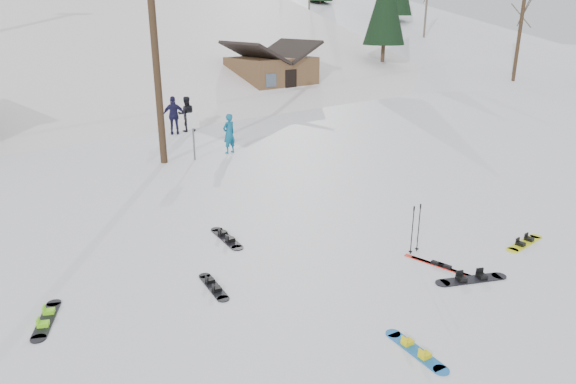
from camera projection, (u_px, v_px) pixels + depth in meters
ground at (455, 368)px, 8.19m from camera, size 200.00×200.00×0.00m
ridge_right at (288, 139)px, 71.08m from camera, size 45.66×93.98×54.59m
treeline_right at (318, 63)px, 60.46m from camera, size 20.00×60.00×10.00m
utility_pole at (154, 35)px, 18.05m from camera, size 2.00×0.26×9.00m
utility_pole_right at (521, 24)px, 39.53m from camera, size 2.00×0.26×9.00m
trail_sign at (193, 128)px, 19.52m from camera, size 0.50×0.09×1.85m
cabin at (272, 76)px, 34.21m from camera, size 5.39×4.40×3.77m
hero_snowboard at (416, 350)px, 8.57m from camera, size 0.45×1.38×0.10m
hero_skis at (441, 266)px, 11.45m from camera, size 0.37×1.80×0.09m
ski_poles at (416, 229)px, 11.97m from camera, size 0.33×0.09×1.20m
board_scatter_b at (214, 286)px, 10.60m from camera, size 0.46×1.31×0.09m
board_scatter_c at (46, 319)px, 9.45m from camera, size 0.84×1.31×0.10m
board_scatter_d at (471, 279)px, 10.88m from camera, size 1.51×0.90×0.12m
board_scatter_e at (525, 243)px, 12.62m from camera, size 1.51×0.30×0.11m
board_scatter_f at (227, 238)px, 12.90m from camera, size 0.51×1.57×0.11m
skier_teal at (229, 134)px, 20.68m from camera, size 0.64×0.46×1.61m
skier_dark at (186, 114)px, 24.58m from camera, size 0.99×0.88×1.68m
skier_pink at (263, 87)px, 33.22m from camera, size 1.40×1.18×1.88m
skier_navy at (174, 115)px, 23.93m from camera, size 1.13×0.87×1.79m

